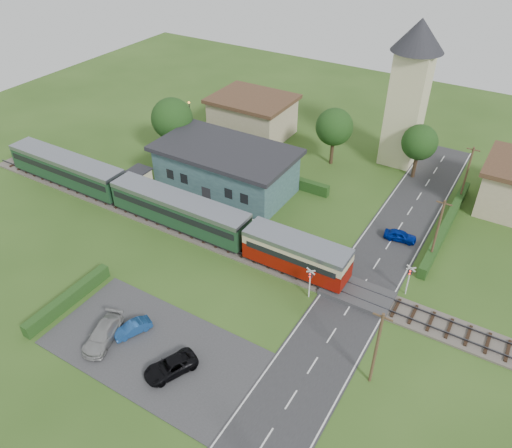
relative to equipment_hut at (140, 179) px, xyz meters
The scene contains 30 objects.
ground 18.82m from the equipment_hut, 16.11° to the right, with size 120.00×120.00×0.00m, color #2D4C19.
railway_track 18.36m from the equipment_hut, 10.08° to the right, with size 76.00×3.20×0.49m.
road 28.53m from the equipment_hut, 10.52° to the right, with size 6.00×70.00×0.05m, color #28282B.
car_park 23.90m from the equipment_hut, 46.19° to the right, with size 17.00×9.00×0.08m, color #333335.
crossing_deck 28.22m from the equipment_hut, ahead, with size 6.20×3.40×0.45m, color #333335.
platform 8.14m from the equipment_hut, ahead, with size 30.00×3.00×0.45m, color gray.
equipment_hut is the anchor object (origin of this frame).
station_building 9.92m from the equipment_hut, 35.92° to the left, with size 16.00×9.00×5.30m.
train 5.99m from the equipment_hut, 32.37° to the right, with size 43.20×2.90×3.40m.
church_tower 33.48m from the equipment_hut, 44.75° to the left, with size 6.00×6.00×17.60m.
house_west 20.05m from the equipment_hut, 81.38° to the left, with size 10.80×8.80×5.50m.
hedge_carpark 18.61m from the equipment_hut, 67.85° to the right, with size 0.80×9.00×1.20m, color #193814.
hedge_roadside 33.98m from the equipment_hut, 18.54° to the left, with size 0.80×18.00×1.20m, color #193814.
hedge_station 13.09m from the equipment_hut, 52.16° to the left, with size 22.00×0.80×1.30m, color #193814.
tree_a 9.73m from the equipment_hut, 102.80° to the left, with size 5.20×5.20×8.00m.
tree_b 24.16m from the equipment_hut, 48.05° to the left, with size 4.60×4.60×7.34m.
tree_c 32.81m from the equipment_hut, 37.29° to the left, with size 4.20×4.20×6.78m.
utility_pole_b 34.14m from the equipment_hut, 19.18° to the right, with size 1.40×0.22×7.00m.
utility_pole_c 32.61m from the equipment_hut, ahead, with size 1.40×0.22×7.00m.
utility_pole_d 36.37m from the equipment_hut, 27.55° to the left, with size 1.40×0.22×7.00m.
crossing_signal_near 25.04m from the equipment_hut, 12.94° to the right, with size 0.84×0.28×3.28m.
crossing_signal_far 31.61m from the equipment_hut, ahead, with size 0.84×0.28×3.28m.
streetlamp_west 15.39m from the equipment_hut, 105.12° to the left, with size 0.30×0.30×5.15m.
streetlamp_east 40.41m from the equipment_hut, 32.67° to the left, with size 0.30×0.30×5.15m.
car_on_road 29.44m from the equipment_hut, 12.88° to the left, with size 1.29×3.22×1.10m, color #001C8E.
car_park_blue 21.94m from the equipment_hut, 50.15° to the right, with size 1.09×3.12×1.03m, color navy.
car_park_silver 22.50m from the equipment_hut, 55.93° to the right, with size 1.85×4.55×1.32m, color #969696.
car_park_dark 26.46m from the equipment_hut, 43.61° to the right, with size 1.87×4.06×1.13m, color black.
pedestrian_near 16.77m from the equipment_hut, ahead, with size 0.60×0.39×1.64m, color gray.
pedestrian_far 1.76m from the equipment_hut, 27.81° to the right, with size 0.88×0.69×1.81m, color gray.
Camera 1 is at (19.00, -30.21, 31.06)m, focal length 35.00 mm.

